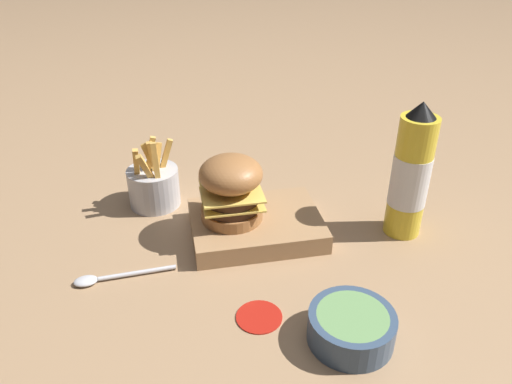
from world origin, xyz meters
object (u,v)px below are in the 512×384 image
(burger, at_px, (231,188))
(fries_basket, at_px, (154,185))
(ketchup_bottle, at_px, (410,175))
(serving_board, at_px, (256,225))
(spoon, at_px, (106,278))
(side_bowl, at_px, (351,326))

(burger, xyz_separation_m, fries_basket, (-0.13, 0.13, -0.05))
(burger, bearing_deg, ketchup_bottle, -8.86)
(serving_board, xyz_separation_m, spoon, (-0.25, -0.08, -0.01))
(burger, height_order, fries_basket, burger)
(fries_basket, xyz_separation_m, side_bowl, (0.25, -0.40, -0.02))
(serving_board, height_order, burger, burger)
(ketchup_bottle, bearing_deg, spoon, -175.64)
(side_bowl, xyz_separation_m, spoon, (-0.33, 0.19, -0.02))
(burger, height_order, side_bowl, burger)
(burger, distance_m, fries_basket, 0.19)
(burger, relative_size, side_bowl, 0.99)
(serving_board, bearing_deg, spoon, -162.68)
(ketchup_bottle, bearing_deg, side_bowl, -128.43)
(fries_basket, xyz_separation_m, spoon, (-0.08, -0.21, -0.04))
(burger, xyz_separation_m, side_bowl, (0.12, -0.27, -0.07))
(serving_board, relative_size, spoon, 1.43)
(side_bowl, bearing_deg, ketchup_bottle, 51.57)
(ketchup_bottle, height_order, side_bowl, ketchup_bottle)
(burger, relative_size, ketchup_bottle, 0.47)
(serving_board, relative_size, burger, 1.95)
(burger, distance_m, spoon, 0.25)
(serving_board, height_order, spoon, serving_board)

